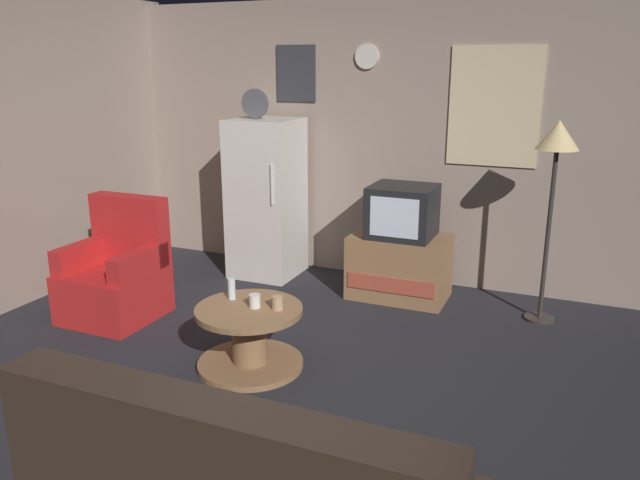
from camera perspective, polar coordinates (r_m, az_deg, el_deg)
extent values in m
plane|color=#232328|center=(4.10, -5.98, -13.27)|extent=(12.00, 12.00, 0.00)
cube|color=gray|center=(5.88, 5.42, 8.88)|extent=(5.20, 0.10, 2.56)
cube|color=beige|center=(5.56, 15.69, 11.67)|extent=(0.76, 0.02, 1.00)
cube|color=#333338|center=(6.08, -2.22, 15.01)|extent=(0.40, 0.02, 0.52)
cylinder|color=silver|center=(5.82, 4.33, 16.44)|extent=(0.22, 0.03, 0.22)
cube|color=silver|center=(5.96, -4.94, 3.83)|extent=(0.60, 0.60, 1.50)
cylinder|color=silver|center=(5.55, -4.45, 5.05)|extent=(0.02, 0.02, 0.36)
cylinder|color=#4C4C51|center=(5.79, -5.98, 12.35)|extent=(0.26, 0.04, 0.26)
cube|color=#8E6642|center=(5.48, 7.28, -2.43)|extent=(0.84, 0.52, 0.56)
cube|color=#AD4733|center=(5.27, 6.44, -4.13)|extent=(0.76, 0.01, 0.13)
cube|color=black|center=(5.35, 7.57, 2.64)|extent=(0.54, 0.50, 0.44)
cube|color=silver|center=(5.11, 6.80, 2.04)|extent=(0.41, 0.01, 0.33)
cylinder|color=#332D28|center=(5.36, 19.45, -6.76)|extent=(0.24, 0.24, 0.02)
cylinder|color=#332D28|center=(5.15, 20.15, 0.36)|extent=(0.04, 0.04, 1.40)
cone|color=#F2D18C|center=(5.01, 21.01, 8.99)|extent=(0.32, 0.32, 0.22)
cylinder|color=#8E6642|center=(4.35, -6.38, -11.19)|extent=(0.72, 0.72, 0.04)
cylinder|color=#8E6642|center=(4.26, -6.47, -8.85)|extent=(0.24, 0.24, 0.39)
cylinder|color=#8E6642|center=(4.18, -6.55, -6.43)|extent=(0.72, 0.72, 0.04)
cylinder|color=silver|center=(4.31, -8.10, -4.45)|extent=(0.05, 0.05, 0.15)
cylinder|color=silver|center=(4.16, -6.00, -5.57)|extent=(0.08, 0.08, 0.09)
cylinder|color=tan|center=(4.12, -3.92, -5.77)|extent=(0.08, 0.08, 0.09)
cube|color=red|center=(5.30, -18.38, -4.72)|extent=(0.68, 0.68, 0.40)
cube|color=red|center=(5.34, -17.01, 0.98)|extent=(0.68, 0.16, 0.56)
cube|color=red|center=(5.39, -20.90, -1.25)|extent=(0.12, 0.60, 0.20)
cube|color=red|center=(5.03, -16.27, -2.03)|extent=(0.12, 0.60, 0.20)
cube|color=#38281E|center=(2.28, -9.79, -20.19)|extent=(1.70, 0.20, 0.52)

